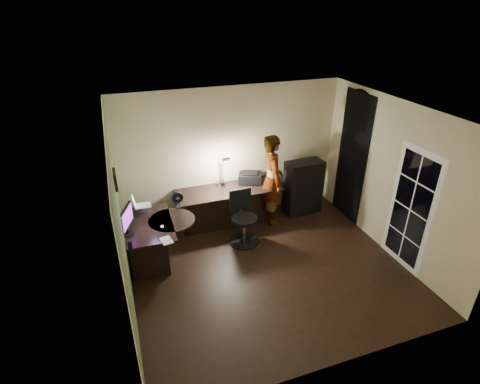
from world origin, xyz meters
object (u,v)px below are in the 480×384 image
object	(u,v)px
desk_left	(151,242)
monitor	(126,225)
desk_right	(229,207)
person	(272,180)
office_chair	(244,219)
cabinet	(303,187)

from	to	relation	value
desk_left	monitor	bearing A→B (deg)	-147.82
desk_right	desk_left	bearing A→B (deg)	-157.48
person	monitor	bearing A→B (deg)	109.43
person	office_chair	bearing A→B (deg)	130.96
office_chair	person	world-z (taller)	person
desk_left	cabinet	bearing A→B (deg)	12.76
cabinet	office_chair	size ratio (longest dim) A/B	1.14
desk_left	office_chair	size ratio (longest dim) A/B	1.27
monitor	office_chair	bearing A→B (deg)	25.79
cabinet	person	size ratio (longest dim) A/B	0.62
monitor	person	bearing A→B (deg)	35.67
desk_right	monitor	xyz separation A→B (m)	(-2.00, -0.90, 0.53)
desk_right	monitor	world-z (taller)	monitor
desk_right	office_chair	distance (m)	0.74
desk_left	person	xyz separation A→B (m)	(2.50, 0.54, 0.55)
desk_left	monitor	size ratio (longest dim) A/B	2.48
cabinet	person	world-z (taller)	person
cabinet	desk_right	bearing A→B (deg)	175.03
cabinet	monitor	size ratio (longest dim) A/B	2.22
desk_right	cabinet	bearing A→B (deg)	-1.99
office_chair	person	size ratio (longest dim) A/B	0.55
desk_left	monitor	xyz separation A→B (m)	(-0.35, -0.21, 0.54)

